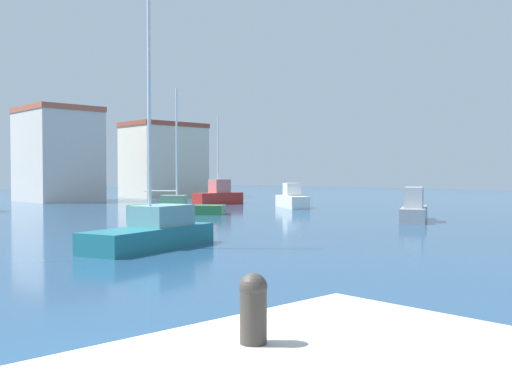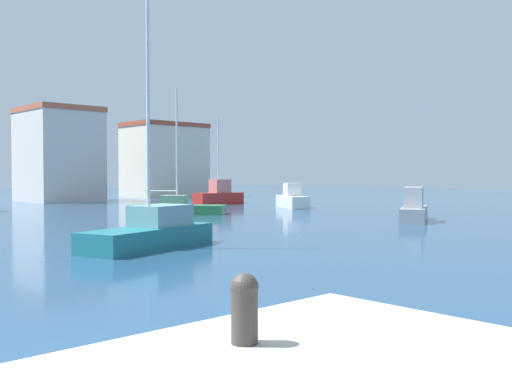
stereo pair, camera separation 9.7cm
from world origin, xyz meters
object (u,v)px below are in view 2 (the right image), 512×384
Objects in this scene: mooring_bollard at (244,305)px; sailboat_red_near_pier at (219,195)px; sailboat_green_far_right at (177,207)px; sailboat_teal_mid_harbor at (152,231)px; motorboat_grey_outer_mooring at (414,209)px; motorboat_white_inner_mooring at (292,199)px.

sailboat_red_near_pier reaches higher than mooring_bollard.
sailboat_green_far_right is 0.92× the size of sailboat_teal_mid_harbor.
motorboat_white_inner_mooring reaches higher than motorboat_grey_outer_mooring.
motorboat_white_inner_mooring is (4.85, 13.60, -0.02)m from motorboat_grey_outer_mooring.
mooring_bollard is 0.08× the size of sailboat_teal_mid_harbor.
sailboat_red_near_pier reaches higher than motorboat_white_inner_mooring.
sailboat_green_far_right is at bearing -141.70° from sailboat_red_near_pier.
sailboat_green_far_right reaches higher than motorboat_grey_outer_mooring.
sailboat_teal_mid_harbor is at bearing -147.51° from motorboat_white_inner_mooring.
motorboat_white_inner_mooring is at bearing 32.49° from sailboat_teal_mid_harbor.
mooring_bollard is 32.66m from sailboat_green_far_right.
sailboat_teal_mid_harbor is 1.16× the size of sailboat_red_near_pier.
motorboat_grey_outer_mooring is at bearing 0.60° from sailboat_teal_mid_harbor.
mooring_bollard is at bearing -119.93° from sailboat_teal_mid_harbor.
sailboat_green_far_right reaches higher than mooring_bollard.
sailboat_red_near_pier is (28.49, 34.87, -0.51)m from mooring_bollard.
sailboat_teal_mid_harbor is (-10.84, -13.73, 0.15)m from sailboat_green_far_right.
sailboat_green_far_right is at bearing 51.71° from sailboat_teal_mid_harbor.
motorboat_grey_outer_mooring is at bearing 28.75° from mooring_bollard.
sailboat_teal_mid_harbor is 25.65m from motorboat_white_inner_mooring.
motorboat_grey_outer_mooring is (24.40, 13.39, -0.65)m from mooring_bollard.
motorboat_grey_outer_mooring reaches higher than mooring_bollard.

